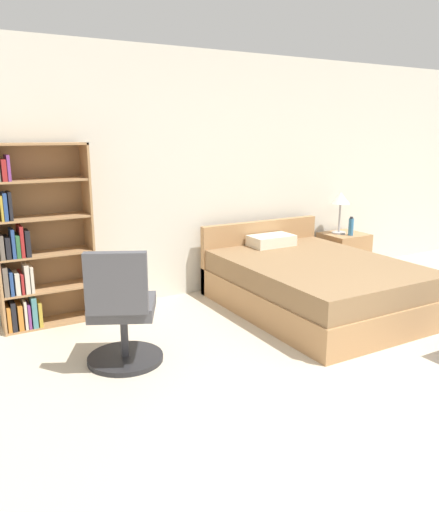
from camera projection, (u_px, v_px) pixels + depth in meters
The scene contains 7 objects.
wall_back at pixel (212, 175), 5.50m from camera, with size 9.00×0.06×2.60m.
bookshelf at pixel (32, 244), 4.51m from camera, with size 0.85×0.30×1.67m.
bed at pixel (312, 283), 5.08m from camera, with size 1.54×2.07×0.77m.
office_chair at pixel (122, 315), 3.78m from camera, with size 0.66×0.71×0.95m.
nightstand at pixel (343, 254), 6.32m from camera, with size 0.51×0.50×0.53m.
table_lamp at pixel (341, 201), 6.17m from camera, with size 0.23×0.23×0.52m.
water_bottle at pixel (351, 227), 6.12m from camera, with size 0.06×0.06×0.23m.
Camera 1 is at (-2.68, -1.64, 1.75)m, focal length 35.00 mm.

